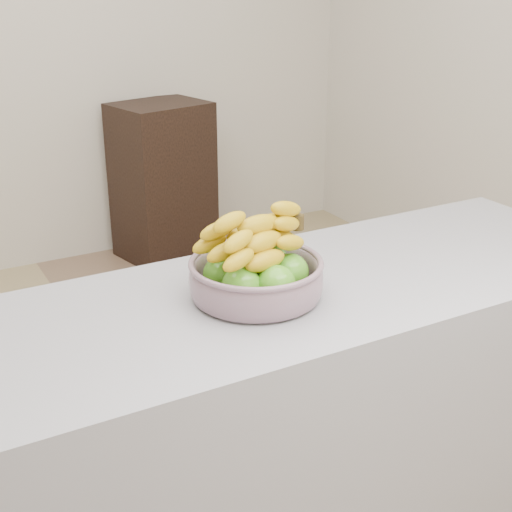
{
  "coord_description": "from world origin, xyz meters",
  "views": [
    {
      "loc": [
        -0.73,
        -1.94,
        1.61
      ],
      "look_at": [
        -0.01,
        -0.65,
        1.0
      ],
      "focal_mm": 50.0,
      "sensor_mm": 36.0,
      "label": 1
    }
  ],
  "objects": [
    {
      "name": "cabinet",
      "position": [
        0.72,
        1.78,
        0.45
      ],
      "size": [
        0.57,
        0.5,
        0.9
      ],
      "primitive_type": "cube",
      "rotation": [
        0.0,
        0.0,
        0.22
      ],
      "color": "black",
      "rests_on": "ground"
    },
    {
      "name": "ground",
      "position": [
        0.0,
        0.0,
        0.0
      ],
      "size": [
        4.0,
        4.0,
        0.0
      ],
      "primitive_type": "plane",
      "color": "#9C895F",
      "rests_on": "ground"
    },
    {
      "name": "counter",
      "position": [
        0.0,
        -0.65,
        0.45
      ],
      "size": [
        2.0,
        0.6,
        0.9
      ],
      "primitive_type": "cube",
      "color": "#9C9BA3",
      "rests_on": "ground"
    },
    {
      "name": "fruit_bowl",
      "position": [
        -0.01,
        -0.65,
        0.96
      ],
      "size": [
        0.31,
        0.31,
        0.2
      ],
      "rotation": [
        0.0,
        0.0,
        0.11
      ],
      "color": "#9199AE",
      "rests_on": "counter"
    }
  ]
}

